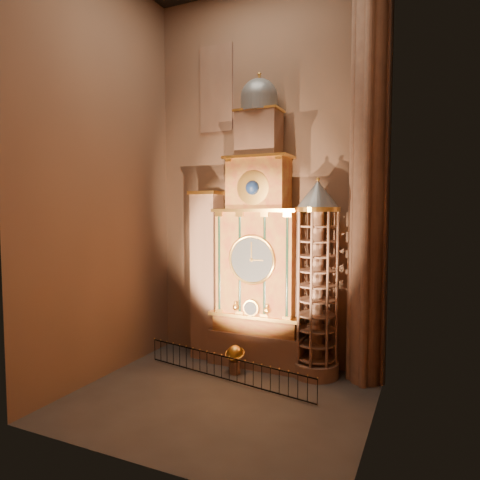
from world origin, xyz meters
The scene contains 11 objects.
floor centered at (0.00, 0.00, 0.00)m, with size 14.00×14.00×0.00m, color #383330.
wall_back centered at (0.00, 6.00, 11.00)m, with size 22.00×22.00×0.00m, color #8E674C.
wall_left centered at (-7.00, 0.00, 11.00)m, with size 22.00×22.00×0.00m, color #8E674C.
wall_right centered at (7.00, 0.00, 11.00)m, with size 22.00×22.00×0.00m, color #8E674C.
astronomical_clock centered at (0.00, 4.96, 6.68)m, with size 5.60×2.41×16.70m.
portrait_tower centered at (-3.40, 4.98, 5.15)m, with size 1.80×1.60×10.20m.
stair_turret centered at (3.50, 4.70, 5.27)m, with size 2.50×2.50×10.80m.
gothic_pier centered at (6.10, 5.00, 11.00)m, with size 2.04×2.04×22.00m.
stained_glass_window centered at (-3.20, 5.92, 16.50)m, with size 2.20×0.14×5.20m.
celestial_globe centered at (-0.65, 3.12, 0.96)m, with size 1.15×1.09×1.60m.
iron_railing centered at (-0.68, 1.99, 0.69)m, with size 10.41×1.95×1.27m.
Camera 1 is at (9.17, -17.85, 9.06)m, focal length 32.00 mm.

